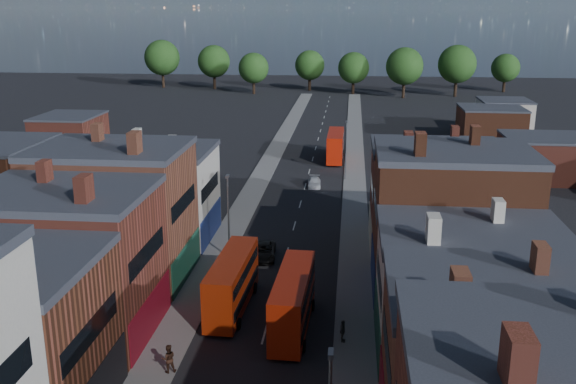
% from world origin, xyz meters
% --- Properties ---
extents(pavement_west, '(3.00, 200.00, 0.12)m').
position_xyz_m(pavement_west, '(-6.50, 50.00, 0.06)').
color(pavement_west, gray).
rests_on(pavement_west, ground).
extents(pavement_east, '(3.00, 200.00, 0.12)m').
position_xyz_m(pavement_east, '(6.50, 50.00, 0.06)').
color(pavement_east, gray).
rests_on(pavement_east, ground).
extents(lamp_post_2, '(0.25, 0.70, 8.12)m').
position_xyz_m(lamp_post_2, '(-5.20, 30.00, 4.70)').
color(lamp_post_2, slate).
rests_on(lamp_post_2, ground).
extents(lamp_post_3, '(0.25, 0.70, 8.12)m').
position_xyz_m(lamp_post_3, '(5.20, 60.00, 4.70)').
color(lamp_post_3, slate).
rests_on(lamp_post_3, ground).
extents(bus_0, '(2.81, 9.97, 4.27)m').
position_xyz_m(bus_0, '(-3.01, 19.75, 2.30)').
color(bus_0, '#A92509').
rests_on(bus_0, ground).
extents(bus_1, '(2.77, 9.98, 4.28)m').
position_xyz_m(bus_1, '(1.97, 17.00, 2.31)').
color(bus_1, '#B5210A').
rests_on(bus_1, ground).
extents(bus_2, '(2.62, 10.15, 4.38)m').
position_xyz_m(bus_2, '(3.50, 71.58, 2.36)').
color(bus_2, red).
rests_on(bus_2, ground).
extents(car_2, '(2.59, 4.95, 1.33)m').
position_xyz_m(car_2, '(-2.08, 30.55, 0.67)').
color(car_2, black).
rests_on(car_2, ground).
extents(car_3, '(1.87, 4.13, 1.17)m').
position_xyz_m(car_3, '(1.20, 56.02, 0.59)').
color(car_3, silver).
rests_on(car_3, ground).
extents(ped_1, '(1.05, 0.81, 1.91)m').
position_xyz_m(ped_1, '(-5.42, 10.28, 1.08)').
color(ped_1, '#45281B').
rests_on(ped_1, pavement_west).
extents(ped_3, '(0.49, 0.98, 1.63)m').
position_xyz_m(ped_3, '(5.62, 15.30, 0.94)').
color(ped_3, '#514B45').
rests_on(ped_3, pavement_east).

